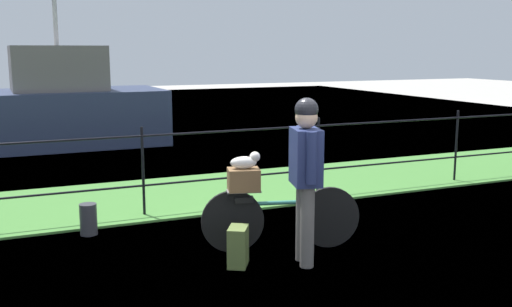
% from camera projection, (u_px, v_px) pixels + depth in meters
% --- Properties ---
extents(ground_plane, '(60.00, 60.00, 0.00)m').
position_uv_depth(ground_plane, '(316.00, 258.00, 6.17)').
color(ground_plane, '#B2ADA3').
extents(grass_strip, '(27.00, 2.40, 0.03)m').
position_uv_depth(grass_strip, '(215.00, 191.00, 9.00)').
color(grass_strip, '#478438').
rests_on(grass_strip, ground).
extents(harbor_water, '(30.00, 30.00, 0.00)m').
position_uv_depth(harbor_water, '(116.00, 128.00, 16.33)').
color(harbor_water, '#426684').
rests_on(harbor_water, ground).
extents(iron_fence, '(18.04, 0.04, 1.18)m').
position_uv_depth(iron_fence, '(236.00, 157.00, 8.09)').
color(iron_fence, black).
rests_on(iron_fence, ground).
extents(bicycle_main, '(1.69, 0.48, 0.67)m').
position_uv_depth(bicycle_main, '(280.00, 218.00, 6.37)').
color(bicycle_main, black).
rests_on(bicycle_main, ground).
extents(wooden_crate, '(0.38, 0.33, 0.23)m').
position_uv_depth(wooden_crate, '(244.00, 180.00, 6.24)').
color(wooden_crate, brown).
rests_on(wooden_crate, bicycle_main).
extents(terrier_dog, '(0.32, 0.21, 0.18)m').
position_uv_depth(terrier_dog, '(246.00, 161.00, 6.21)').
color(terrier_dog, silver).
rests_on(terrier_dog, wooden_crate).
extents(cyclist_person, '(0.35, 0.53, 1.68)m').
position_uv_depth(cyclist_person, '(306.00, 166.00, 5.85)').
color(cyclist_person, slate).
rests_on(cyclist_person, ground).
extents(backpack_on_paving, '(0.30, 0.33, 0.40)m').
position_uv_depth(backpack_on_paving, '(238.00, 246.00, 5.92)').
color(backpack_on_paving, olive).
rests_on(backpack_on_paving, ground).
extents(mooring_bollard, '(0.20, 0.20, 0.37)m').
position_uv_depth(mooring_bollard, '(88.00, 219.00, 6.92)').
color(mooring_bollard, '#38383D').
rests_on(mooring_bollard, ground).
extents(moored_boat_near, '(4.54, 2.44, 3.83)m').
position_uv_depth(moored_boat_near, '(60.00, 108.00, 13.35)').
color(moored_boat_near, '#2D3856').
rests_on(moored_boat_near, ground).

